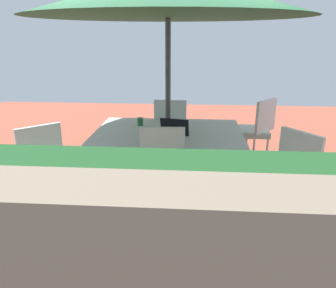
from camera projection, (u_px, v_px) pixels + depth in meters
ground_plane at (168, 189)px, 4.03m from camera, size 10.00×10.00×0.02m
dining_table at (168, 136)px, 3.80m from camera, size 1.73×1.28×0.73m
chair_north at (161, 174)px, 3.08m from camera, size 0.46×0.46×0.98m
chair_northeast at (48, 171)px, 3.16m from camera, size 0.59×0.59×0.98m
chair_northwest at (286, 178)px, 3.00m from camera, size 0.58×0.58×0.98m
chair_southwest at (255, 128)px, 4.58m from camera, size 0.59×0.59×0.98m
chair_south at (171, 128)px, 4.59m from camera, size 0.46×0.46×0.98m
laptop at (176, 131)px, 3.66m from camera, size 0.36×0.30×0.21m
cup at (140, 122)px, 4.05m from camera, size 0.07×0.07×0.10m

